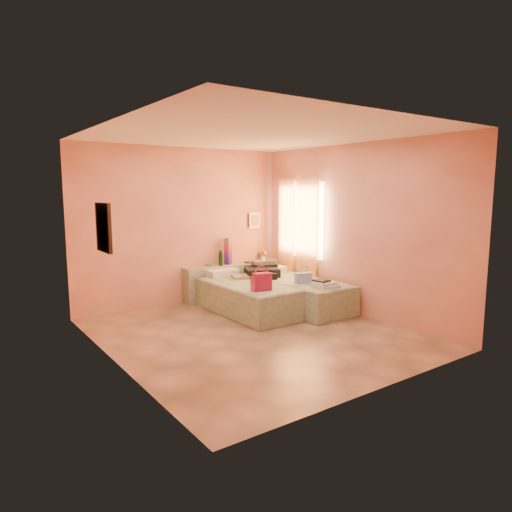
{
  "coord_description": "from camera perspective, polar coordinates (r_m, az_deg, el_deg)",
  "views": [
    {
      "loc": [
        -3.65,
        -5.17,
        2.05
      ],
      "look_at": [
        0.62,
        0.85,
        0.98
      ],
      "focal_mm": 32.0,
      "sensor_mm": 36.0,
      "label": 1
    }
  ],
  "objects": [
    {
      "name": "magenta_handbag",
      "position": [
        7.09,
        0.67,
        -3.22
      ],
      "size": [
        0.32,
        0.21,
        0.28
      ],
      "primitive_type": "cube",
      "rotation": [
        0.0,
        0.0,
        -0.16
      ],
      "color": "#B1153F",
      "rests_on": "bed_left"
    },
    {
      "name": "green_book",
      "position": [
        8.84,
        -0.83,
        -0.76
      ],
      "size": [
        0.2,
        0.16,
        0.03
      ],
      "primitive_type": "cube",
      "rotation": [
        0.0,
        0.0,
        0.23
      ],
      "color": "#264731",
      "rests_on": "headboard_ledge"
    },
    {
      "name": "headboard_ledge",
      "position": [
        8.79,
        -2.82,
        -3.07
      ],
      "size": [
        2.05,
        0.3,
        0.65
      ],
      "primitive_type": "cube",
      "color": "#99A486",
      "rests_on": "ground"
    },
    {
      "name": "water_bottle",
      "position": [
        8.5,
        -4.44,
        -0.32
      ],
      "size": [
        0.09,
        0.09,
        0.27
      ],
      "primitive_type": "cylinder",
      "rotation": [
        0.0,
        0.0,
        0.29
      ],
      "color": "#143819",
      "rests_on": "headboard_ledge"
    },
    {
      "name": "blue_handbag",
      "position": [
        7.69,
        5.95,
        -2.73
      ],
      "size": [
        0.3,
        0.17,
        0.18
      ],
      "primitive_type": "cube",
      "rotation": [
        0.0,
        0.0,
        -0.21
      ],
      "color": "#435BA2",
      "rests_on": "bed_right"
    },
    {
      "name": "clothes_pile",
      "position": [
        8.26,
        1.05,
        -1.88
      ],
      "size": [
        0.83,
        0.83,
        0.19
      ],
      "primitive_type": "cube",
      "rotation": [
        0.0,
        0.0,
        -0.38
      ],
      "color": "black",
      "rests_on": "bed_right"
    },
    {
      "name": "room_walls",
      "position": [
        6.92,
        -1.44,
        6.08
      ],
      "size": [
        4.02,
        4.51,
        2.81
      ],
      "color": "#FEB287",
      "rests_on": "ground"
    },
    {
      "name": "sandal_pair",
      "position": [
        7.38,
        8.25,
        -3.06
      ],
      "size": [
        0.21,
        0.26,
        0.03
      ],
      "primitive_type": "cube",
      "rotation": [
        0.0,
        0.0,
        0.12
      ],
      "color": "black",
      "rests_on": "towel_stack"
    },
    {
      "name": "rainbow_box",
      "position": [
        8.65,
        -3.54,
        0.6
      ],
      "size": [
        0.15,
        0.15,
        0.5
      ],
      "primitive_type": "cube",
      "rotation": [
        0.0,
        0.0,
        0.43
      ],
      "color": "#B1153F",
      "rests_on": "headboard_ledge"
    },
    {
      "name": "bed_left",
      "position": [
        7.72,
        -1.24,
        -5.23
      ],
      "size": [
        0.91,
        2.01,
        0.5
      ],
      "primitive_type": "cube",
      "rotation": [
        0.0,
        0.0,
        0.01
      ],
      "color": "#ABC39D",
      "rests_on": "ground"
    },
    {
      "name": "small_dish",
      "position": [
        8.54,
        -5.92,
        -1.12
      ],
      "size": [
        0.15,
        0.15,
        0.03
      ],
      "primitive_type": "cylinder",
      "rotation": [
        0.0,
        0.0,
        -0.38
      ],
      "color": "#4B8A6B",
      "rests_on": "headboard_ledge"
    },
    {
      "name": "bed_right",
      "position": [
        8.04,
        5.23,
        -4.72
      ],
      "size": [
        0.91,
        2.01,
        0.5
      ],
      "primitive_type": "cube",
      "rotation": [
        0.0,
        0.0,
        0.01
      ],
      "color": "#ABC39D",
      "rests_on": "ground"
    },
    {
      "name": "khaki_garment",
      "position": [
        8.08,
        -1.74,
        -2.6
      ],
      "size": [
        0.4,
        0.35,
        0.06
      ],
      "primitive_type": "cube",
      "rotation": [
        0.0,
        0.0,
        -0.23
      ],
      "color": "tan",
      "rests_on": "bed_left"
    },
    {
      "name": "towel_stack",
      "position": [
        7.4,
        8.82,
        -3.54
      ],
      "size": [
        0.38,
        0.34,
        0.1
      ],
      "primitive_type": "cube",
      "rotation": [
        0.0,
        0.0,
        -0.11
      ],
      "color": "silver",
      "rests_on": "bed_right"
    },
    {
      "name": "ground",
      "position": [
        6.65,
        -0.11,
        -9.69
      ],
      "size": [
        4.5,
        4.5,
        0.0
      ],
      "primitive_type": "plane",
      "color": "tan",
      "rests_on": "ground"
    },
    {
      "name": "flower_vase",
      "position": [
        9.17,
        0.89,
        0.23
      ],
      "size": [
        0.24,
        0.24,
        0.24
      ],
      "primitive_type": "cube",
      "rotation": [
        0.0,
        0.0,
        -0.39
      ],
      "color": "white",
      "rests_on": "headboard_ledge"
    }
  ]
}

